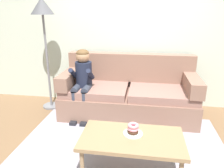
{
  "coord_description": "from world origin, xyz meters",
  "views": [
    {
      "loc": [
        0.24,
        -2.47,
        1.65
      ],
      "look_at": [
        -0.21,
        0.45,
        0.65
      ],
      "focal_mm": 34.47,
      "sensor_mm": 36.0,
      "label": 1
    }
  ],
  "objects_px": {
    "couch": "(128,94)",
    "toy_controller": "(160,139)",
    "floor_lamp": "(43,16)",
    "coffee_table": "(132,140)",
    "person_child": "(82,77)",
    "donut": "(133,131)"
  },
  "relations": [
    {
      "from": "couch",
      "to": "donut",
      "type": "bearing_deg",
      "value": -83.35
    },
    {
      "from": "couch",
      "to": "donut",
      "type": "relative_size",
      "value": 17.81
    },
    {
      "from": "coffee_table",
      "to": "donut",
      "type": "relative_size",
      "value": 9.04
    },
    {
      "from": "coffee_table",
      "to": "toy_controller",
      "type": "relative_size",
      "value": 4.8
    },
    {
      "from": "couch",
      "to": "floor_lamp",
      "type": "relative_size",
      "value": 1.15
    },
    {
      "from": "toy_controller",
      "to": "person_child",
      "type": "bearing_deg",
      "value": 148.51
    },
    {
      "from": "coffee_table",
      "to": "person_child",
      "type": "distance_m",
      "value": 1.46
    },
    {
      "from": "coffee_table",
      "to": "floor_lamp",
      "type": "height_order",
      "value": "floor_lamp"
    },
    {
      "from": "coffee_table",
      "to": "person_child",
      "type": "relative_size",
      "value": 0.98
    },
    {
      "from": "couch",
      "to": "coffee_table",
      "type": "bearing_deg",
      "value": -83.95
    },
    {
      "from": "toy_controller",
      "to": "floor_lamp",
      "type": "bearing_deg",
      "value": 149.39
    },
    {
      "from": "couch",
      "to": "toy_controller",
      "type": "bearing_deg",
      "value": -56.69
    },
    {
      "from": "donut",
      "to": "floor_lamp",
      "type": "relative_size",
      "value": 0.06
    },
    {
      "from": "person_child",
      "to": "floor_lamp",
      "type": "xyz_separation_m",
      "value": [
        -0.69,
        0.28,
        0.9
      ]
    },
    {
      "from": "floor_lamp",
      "to": "toy_controller",
      "type": "bearing_deg",
      "value": -23.27
    },
    {
      "from": "coffee_table",
      "to": "floor_lamp",
      "type": "distance_m",
      "value": 2.42
    },
    {
      "from": "coffee_table",
      "to": "toy_controller",
      "type": "distance_m",
      "value": 0.77
    },
    {
      "from": "person_child",
      "to": "floor_lamp",
      "type": "height_order",
      "value": "floor_lamp"
    },
    {
      "from": "coffee_table",
      "to": "person_child",
      "type": "bearing_deg",
      "value": 126.85
    },
    {
      "from": "floor_lamp",
      "to": "person_child",
      "type": "bearing_deg",
      "value": -21.7
    },
    {
      "from": "coffee_table",
      "to": "toy_controller",
      "type": "xyz_separation_m",
      "value": [
        0.35,
        0.6,
        -0.33
      ]
    },
    {
      "from": "couch",
      "to": "person_child",
      "type": "xyz_separation_m",
      "value": [
        -0.71,
        -0.21,
        0.32
      ]
    }
  ]
}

